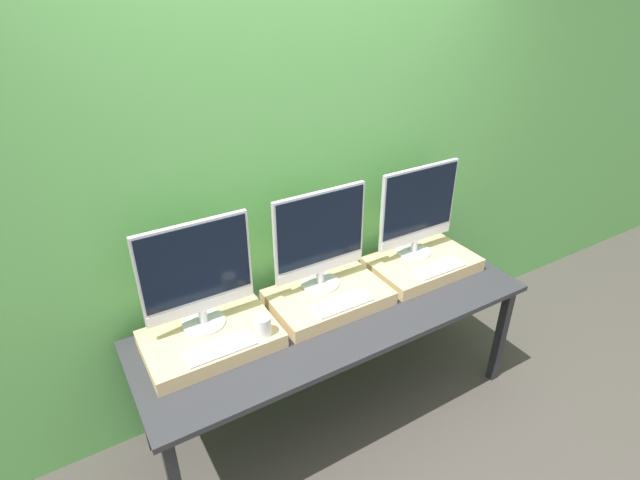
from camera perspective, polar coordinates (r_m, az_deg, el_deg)
ground_plane at (r=2.94m, az=5.80°, el=-23.02°), size 12.00×12.00×0.00m
wall_back at (r=2.66m, az=-2.77°, el=6.74°), size 8.00×0.04×2.60m
workbench at (r=2.67m, az=1.98°, el=-9.28°), size 2.10×0.71×0.71m
wooden_riser_left at (r=2.46m, az=-12.34°, el=-11.01°), size 0.62×0.40×0.07m
monitor_left at (r=2.34m, az=-13.88°, el=-3.74°), size 0.52×0.21×0.54m
keyboard_left at (r=2.34m, az=-11.31°, el=-12.04°), size 0.32×0.11×0.01m
mug at (r=2.36m, az=-6.54°, el=-9.69°), size 0.08×0.08×0.10m
wooden_riser_center at (r=2.67m, az=0.95°, el=-6.57°), size 0.62×0.40×0.07m
monitor_center at (r=2.56m, az=0.02°, el=0.26°), size 0.52×0.21×0.54m
keyboard_center at (r=2.56m, az=2.55°, el=-7.26°), size 0.32×0.11×0.01m
wooden_riser_right at (r=3.01m, az=11.59°, el=-2.69°), size 0.62×0.40×0.07m
monitor_right at (r=2.91m, az=11.14°, el=3.46°), size 0.52×0.21×0.54m
keyboard_right at (r=2.91m, az=13.40°, el=-3.12°), size 0.32×0.11×0.01m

